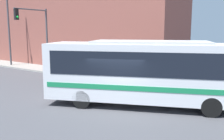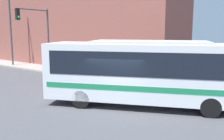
% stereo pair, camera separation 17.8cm
% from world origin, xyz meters
% --- Properties ---
extents(ground_plane, '(120.00, 120.00, 0.00)m').
position_xyz_m(ground_plane, '(0.00, 0.00, 0.00)').
color(ground_plane, '#47474C').
extents(sidewalk, '(2.64, 70.00, 0.14)m').
position_xyz_m(sidewalk, '(5.82, 20.00, 0.07)').
color(sidewalk, gray).
rests_on(sidewalk, ground_plane).
extents(building_facade, '(6.00, 28.97, 10.92)m').
position_xyz_m(building_facade, '(10.14, 15.49, 5.46)').
color(building_facade, brown).
rests_on(building_facade, ground_plane).
extents(city_bus, '(6.44, 10.47, 3.29)m').
position_xyz_m(city_bus, '(1.27, -0.83, 1.88)').
color(city_bus, silver).
rests_on(city_bus, ground_plane).
extents(fire_hydrant, '(0.27, 0.36, 0.80)m').
position_xyz_m(fire_hydrant, '(5.10, 2.57, 0.54)').
color(fire_hydrant, gold).
rests_on(fire_hydrant, sidewalk).
extents(traffic_light_pole, '(3.28, 0.35, 5.51)m').
position_xyz_m(traffic_light_pole, '(4.15, 11.48, 3.92)').
color(traffic_light_pole, '#47474C').
rests_on(traffic_light_pole, sidewalk).
extents(parking_meter, '(0.14, 0.14, 1.40)m').
position_xyz_m(parking_meter, '(5.10, 7.72, 1.09)').
color(parking_meter, '#47474C').
rests_on(parking_meter, sidewalk).
extents(street_lamp, '(2.46, 0.28, 8.38)m').
position_xyz_m(street_lamp, '(5.07, 17.51, 5.03)').
color(street_lamp, '#47474C').
rests_on(street_lamp, sidewalk).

